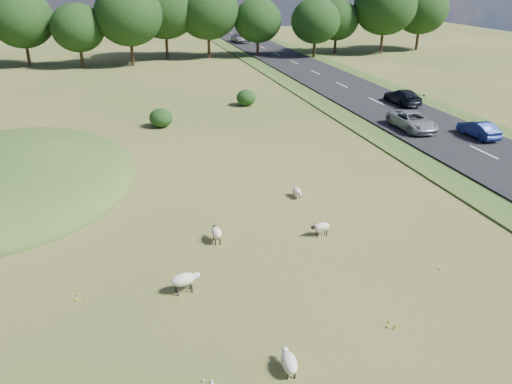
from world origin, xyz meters
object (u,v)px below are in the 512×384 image
(sheep_4, at_px, (321,227))
(car_2, at_px, (479,129))
(car_1, at_px, (412,121))
(car_4, at_px, (403,97))
(sheep_2, at_px, (289,362))
(car_5, at_px, (244,31))
(sheep_1, at_px, (184,279))
(sheep_3, at_px, (216,232))
(sheep_0, at_px, (297,191))
(car_3, at_px, (241,38))

(sheep_4, xyz_separation_m, car_2, (17.65, 11.05, 0.37))
(sheep_4, bearing_deg, car_2, -148.54)
(car_1, height_order, car_4, car_1)
(sheep_2, distance_m, car_5, 94.43)
(sheep_1, height_order, car_4, car_4)
(sheep_2, bearing_deg, sheep_3, 8.04)
(sheep_4, bearing_deg, sheep_0, -96.09)
(car_1, xyz_separation_m, car_5, (3.80, 69.20, 0.01))
(sheep_2, bearing_deg, sheep_1, 30.81)
(car_2, xyz_separation_m, car_5, (0.00, 72.46, 0.08))
(sheep_2, xyz_separation_m, sheep_4, (4.55, 8.27, 0.08))
(sheep_3, relative_size, car_3, 0.19)
(sheep_0, height_order, sheep_3, sheep_3)
(car_3, xyz_separation_m, car_4, (3.80, -49.17, -0.07))
(sheep_1, xyz_separation_m, sheep_2, (2.63, -5.33, -0.20))
(sheep_1, xyz_separation_m, sheep_4, (7.18, 2.94, -0.12))
(sheep_1, bearing_deg, car_4, 36.13)
(sheep_0, bearing_deg, car_5, 165.81)
(car_2, relative_size, car_3, 0.68)
(sheep_2, height_order, car_1, car_1)
(car_3, bearing_deg, car_4, -85.58)
(car_5, bearing_deg, sheep_2, 76.40)
(sheep_2, xyz_separation_m, car_1, (18.40, 22.57, 0.53))
(sheep_4, height_order, car_2, car_2)
(sheep_2, relative_size, car_5, 0.24)
(sheep_0, distance_m, car_2, 18.34)
(sheep_0, height_order, car_5, car_5)
(car_1, distance_m, car_2, 5.00)
(sheep_2, distance_m, sheep_3, 9.07)
(sheep_3, bearing_deg, sheep_0, -54.10)
(sheep_2, height_order, car_3, car_3)
(sheep_1, bearing_deg, sheep_3, 51.57)
(sheep_3, height_order, car_2, car_2)
(sheep_1, bearing_deg, car_1, 30.17)
(sheep_1, relative_size, car_1, 0.25)
(sheep_0, relative_size, sheep_4, 1.02)
(car_4, bearing_deg, sheep_1, 45.30)
(sheep_4, distance_m, car_1, 19.92)
(car_1, bearing_deg, sheep_3, -144.49)
(car_4, bearing_deg, sheep_4, 51.45)
(car_3, relative_size, car_5, 1.14)
(sheep_1, relative_size, car_2, 0.33)
(car_2, distance_m, car_3, 60.39)
(sheep_0, relative_size, car_1, 0.20)
(car_3, bearing_deg, sheep_1, -105.81)
(car_2, bearing_deg, sheep_0, 20.28)
(car_3, bearing_deg, car_5, 72.68)
(sheep_1, distance_m, sheep_4, 7.76)
(car_4, bearing_deg, sheep_0, 45.44)
(car_3, height_order, car_5, car_3)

